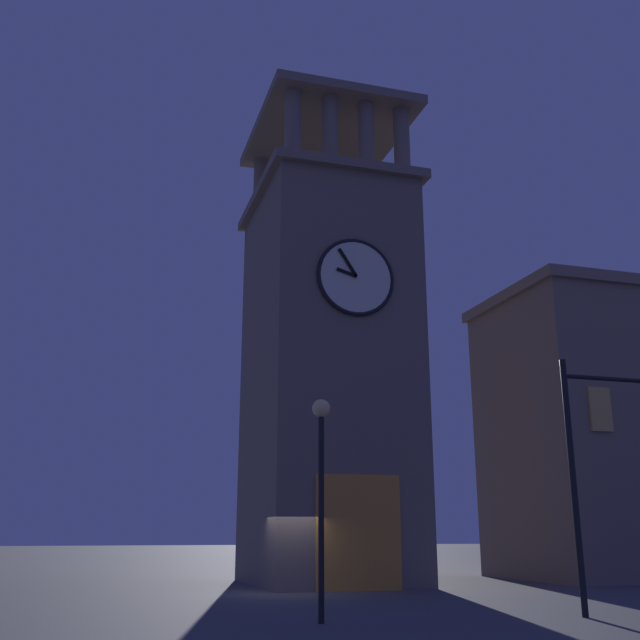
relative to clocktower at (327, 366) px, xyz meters
name	(u,v)px	position (x,y,z in m)	size (l,w,h in m)	color
ground_plane	(286,593)	(2.59, 3.56, -8.79)	(200.00, 200.00, 0.00)	#4C4C51
clocktower	(327,366)	(0.00, 0.00, 0.00)	(6.65, 8.03, 22.24)	#75665B
traffic_signal_near	(613,442)	(-3.71, 13.18, -4.53)	(4.25, 0.41, 6.36)	black
street_lamp	(321,463)	(4.06, 12.56, -5.23)	(0.44, 0.44, 5.09)	black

